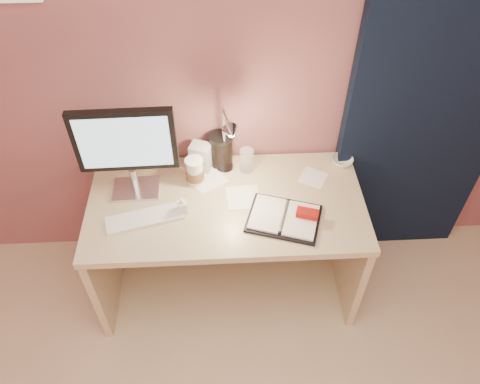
{
  "coord_description": "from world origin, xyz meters",
  "views": [
    {
      "loc": [
        -0.01,
        -0.23,
        2.46
      ],
      "look_at": [
        0.07,
        1.33,
        0.85
      ],
      "focal_mm": 35.0,
      "sensor_mm": 36.0,
      "label": 1
    }
  ],
  "objects_px": {
    "planner": "(286,217)",
    "dark_jar": "(221,151)",
    "keyboard": "(145,218)",
    "coffee_cup": "(195,172)",
    "clear_cup": "(247,160)",
    "product_box": "(201,157)",
    "lotion_bottle": "(182,205)",
    "desk": "(227,220)",
    "monitor": "(126,145)",
    "desk_lamp": "(220,144)",
    "bowl": "(342,161)"
  },
  "relations": [
    {
      "from": "coffee_cup",
      "to": "desk",
      "type": "bearing_deg",
      "value": -26.58
    },
    {
      "from": "monitor",
      "to": "coffee_cup",
      "type": "bearing_deg",
      "value": 7.45
    },
    {
      "from": "desk",
      "to": "coffee_cup",
      "type": "height_order",
      "value": "coffee_cup"
    },
    {
      "from": "monitor",
      "to": "bowl",
      "type": "relative_size",
      "value": 4.41
    },
    {
      "from": "coffee_cup",
      "to": "dark_jar",
      "type": "relative_size",
      "value": 0.9
    },
    {
      "from": "desk",
      "to": "clear_cup",
      "type": "xyz_separation_m",
      "value": [
        0.12,
        0.16,
        0.29
      ]
    },
    {
      "from": "lotion_bottle",
      "to": "dark_jar",
      "type": "height_order",
      "value": "dark_jar"
    },
    {
      "from": "clear_cup",
      "to": "bowl",
      "type": "bearing_deg",
      "value": 2.44
    },
    {
      "from": "keyboard",
      "to": "bowl",
      "type": "bearing_deg",
      "value": 4.18
    },
    {
      "from": "monitor",
      "to": "clear_cup",
      "type": "xyz_separation_m",
      "value": [
        0.58,
        0.13,
        -0.24
      ]
    },
    {
      "from": "keyboard",
      "to": "coffee_cup",
      "type": "height_order",
      "value": "coffee_cup"
    },
    {
      "from": "clear_cup",
      "to": "coffee_cup",
      "type": "bearing_deg",
      "value": -163.48
    },
    {
      "from": "monitor",
      "to": "desk_lamp",
      "type": "relative_size",
      "value": 1.22
    },
    {
      "from": "keyboard",
      "to": "coffee_cup",
      "type": "distance_m",
      "value": 0.35
    },
    {
      "from": "lotion_bottle",
      "to": "product_box",
      "type": "xyz_separation_m",
      "value": [
        0.09,
        0.32,
        0.03
      ]
    },
    {
      "from": "coffee_cup",
      "to": "bowl",
      "type": "height_order",
      "value": "coffee_cup"
    },
    {
      "from": "planner",
      "to": "lotion_bottle",
      "type": "distance_m",
      "value": 0.51
    },
    {
      "from": "planner",
      "to": "clear_cup",
      "type": "relative_size",
      "value": 3.06
    },
    {
      "from": "coffee_cup",
      "to": "product_box",
      "type": "bearing_deg",
      "value": 74.0
    },
    {
      "from": "coffee_cup",
      "to": "dark_jar",
      "type": "height_order",
      "value": "dark_jar"
    },
    {
      "from": "desk",
      "to": "dark_jar",
      "type": "distance_m",
      "value": 0.38
    },
    {
      "from": "planner",
      "to": "product_box",
      "type": "height_order",
      "value": "product_box"
    },
    {
      "from": "dark_jar",
      "to": "desk_lamp",
      "type": "distance_m",
      "value": 0.23
    },
    {
      "from": "dark_jar",
      "to": "planner",
      "type": "bearing_deg",
      "value": -54.24
    },
    {
      "from": "planner",
      "to": "dark_jar",
      "type": "xyz_separation_m",
      "value": [
        -0.3,
        0.42,
        0.07
      ]
    },
    {
      "from": "product_box",
      "to": "coffee_cup",
      "type": "bearing_deg",
      "value": -86.22
    },
    {
      "from": "monitor",
      "to": "desk_lamp",
      "type": "height_order",
      "value": "monitor"
    },
    {
      "from": "bowl",
      "to": "desk_lamp",
      "type": "bearing_deg",
      "value": -170.3
    },
    {
      "from": "clear_cup",
      "to": "bowl",
      "type": "distance_m",
      "value": 0.53
    },
    {
      "from": "dark_jar",
      "to": "bowl",
      "type": "bearing_deg",
      "value": -3.04
    },
    {
      "from": "keyboard",
      "to": "lotion_bottle",
      "type": "height_order",
      "value": "lotion_bottle"
    },
    {
      "from": "planner",
      "to": "lotion_bottle",
      "type": "height_order",
      "value": "lotion_bottle"
    },
    {
      "from": "keyboard",
      "to": "planner",
      "type": "bearing_deg",
      "value": -17.4
    },
    {
      "from": "planner",
      "to": "dark_jar",
      "type": "distance_m",
      "value": 0.52
    },
    {
      "from": "bowl",
      "to": "product_box",
      "type": "height_order",
      "value": "product_box"
    },
    {
      "from": "coffee_cup",
      "to": "lotion_bottle",
      "type": "height_order",
      "value": "coffee_cup"
    },
    {
      "from": "monitor",
      "to": "keyboard",
      "type": "xyz_separation_m",
      "value": [
        0.06,
        -0.2,
        -0.3
      ]
    },
    {
      "from": "clear_cup",
      "to": "product_box",
      "type": "relative_size",
      "value": 0.84
    },
    {
      "from": "keyboard",
      "to": "coffee_cup",
      "type": "xyz_separation_m",
      "value": [
        0.24,
        0.25,
        0.06
      ]
    },
    {
      "from": "desk",
      "to": "lotion_bottle",
      "type": "height_order",
      "value": "lotion_bottle"
    },
    {
      "from": "desk",
      "to": "keyboard",
      "type": "bearing_deg",
      "value": -157.24
    },
    {
      "from": "dark_jar",
      "to": "desk_lamp",
      "type": "xyz_separation_m",
      "value": [
        -0.0,
        -0.15,
        0.18
      ]
    },
    {
      "from": "lotion_bottle",
      "to": "product_box",
      "type": "bearing_deg",
      "value": 74.09
    },
    {
      "from": "lotion_bottle",
      "to": "dark_jar",
      "type": "bearing_deg",
      "value": 60.11
    },
    {
      "from": "coffee_cup",
      "to": "desk_lamp",
      "type": "distance_m",
      "value": 0.23
    },
    {
      "from": "product_box",
      "to": "keyboard",
      "type": "bearing_deg",
      "value": -108.07
    },
    {
      "from": "monitor",
      "to": "desk_lamp",
      "type": "bearing_deg",
      "value": 3.5
    },
    {
      "from": "bowl",
      "to": "planner",
      "type": "bearing_deg",
      "value": -132.68
    },
    {
      "from": "bowl",
      "to": "product_box",
      "type": "relative_size",
      "value": 0.73
    },
    {
      "from": "product_box",
      "to": "desk_lamp",
      "type": "height_order",
      "value": "desk_lamp"
    }
  ]
}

